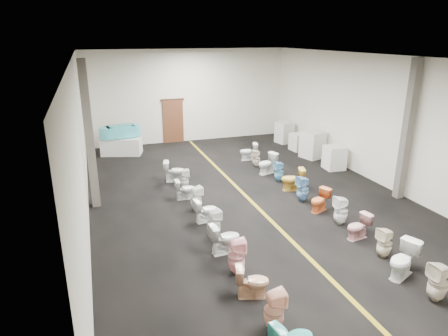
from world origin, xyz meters
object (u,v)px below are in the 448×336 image
Objects in this scene: toilet_right_7 at (293,179)px; toilet_right_9 at (267,164)px; bathtub at (120,131)px; toilet_left_2 at (252,282)px; toilet_left_10 at (174,171)px; toilet_right_10 at (256,158)px; toilet_right_4 at (341,211)px; appliance_crate_a at (334,158)px; toilet_left_1 at (274,310)px; toilet_right_8 at (279,171)px; toilet_right_6 at (303,189)px; toilet_left_3 at (237,256)px; toilet_left_5 at (214,223)px; toilet_left_7 at (196,198)px; toilet_right_11 at (249,152)px; toilet_left_4 at (225,238)px; toilet_right_1 at (403,260)px; toilet_right_0 at (438,282)px; toilet_left_9 at (184,179)px; toilet_left_8 at (185,189)px; appliance_crate_c at (299,142)px; toilet_left_6 at (206,210)px; toilet_right_2 at (385,243)px; toilet_right_3 at (358,227)px; toilet_right_5 at (320,200)px; appliance_crate_b at (313,145)px; display_table at (122,146)px; appliance_crate_d at (284,132)px.

toilet_right_9 is (-0.09, 1.89, 0.00)m from toilet_right_7.
bathtub is 11.54m from toilet_left_2.
toilet_left_10 is 3.57m from toilet_right_10.
appliance_crate_a is at bearing 151.75° from toilet_right_4.
toilet_right_8 is at bearing -23.73° from toilet_left_1.
appliance_crate_a is at bearing 130.00° from toilet_right_6.
toilet_left_3 is 1.12× the size of toilet_left_5.
toilet_left_3 is 1.10× the size of toilet_left_7.
toilet_left_4 is at bearing -12.39° from toilet_right_11.
toilet_right_8 is (0.11, 6.37, -0.03)m from toilet_right_1.
appliance_crate_a reaches higher than toilet_right_7.
appliance_crate_a is 1.09× the size of toilet_right_0.
toilet_right_6 is (3.45, 3.16, 0.00)m from toilet_left_3.
toilet_right_6 is (3.44, 5.08, 0.02)m from toilet_left_1.
toilet_right_10 is at bearing 156.46° from toilet_right_1.
toilet_right_6 is at bearing -170.87° from toilet_right_4.
toilet_right_1 reaches higher than toilet_left_9.
toilet_left_8 is at bearing -85.98° from toilet_right_9.
toilet_right_8 is (3.51, 3.25, 0.00)m from toilet_left_5.
toilet_left_9 is (0.20, 0.92, 0.02)m from toilet_left_8.
appliance_crate_c is 8.50m from toilet_left_6.
appliance_crate_a reaches higher than toilet_right_2.
toilet_right_5 reaches higher than toilet_right_3.
toilet_left_8 is 3.82m from toilet_right_6.
bathtub is 2.17× the size of toilet_right_4.
toilet_right_1 is at bearing -77.83° from bathtub.
toilet_right_0 is at bearing -91.68° from toilet_left_1.
toilet_right_10 is at bearing -32.71° from toilet_left_4.
appliance_crate_b reaches higher than toilet_right_9.
appliance_crate_b is (7.86, -3.16, 0.20)m from display_table.
toilet_right_1 is 1.20× the size of toilet_right_3.
appliance_crate_a is 1.33× the size of toilet_left_2.
toilet_right_4 reaches higher than toilet_left_7.
toilet_right_1 is at bearing -67.00° from display_table.
toilet_right_11 is at bearing -16.41° from toilet_left_1.
toilet_left_9 is (-6.18, -0.17, -0.12)m from appliance_crate_a.
toilet_left_9 is at bearing -6.22° from toilet_left_6.
toilet_left_9 is at bearing -55.45° from toilet_right_10.
toilet_right_7 is (3.49, -1.38, 0.05)m from toilet_left_9.
toilet_left_1 reaches higher than toilet_left_4.
toilet_left_8 is 1.73m from toilet_left_10.
toilet_right_1 is at bearing 13.68° from toilet_right_11.
toilet_left_7 is 1.03× the size of toilet_right_11.
toilet_left_1 is (-6.28, -11.96, -0.11)m from appliance_crate_d.
appliance_crate_c is 5.18m from toilet_right_7.
toilet_left_4 is 4.66m from toilet_right_0.
toilet_left_4 is 1.82m from toilet_left_6.
appliance_crate_d is (7.86, -0.48, -0.55)m from bathtub.
toilet_left_9 is at bearing -11.57° from toilet_left_5.
appliance_crate_a is at bearing -79.57° from toilet_left_8.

